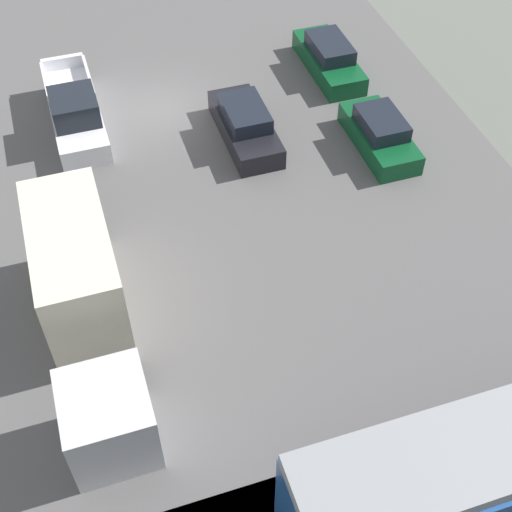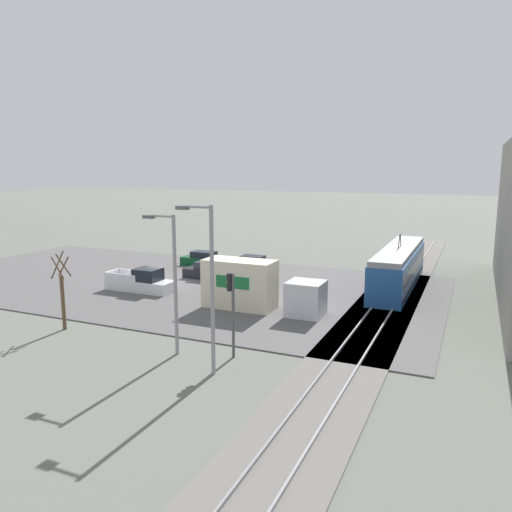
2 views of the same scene
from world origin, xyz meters
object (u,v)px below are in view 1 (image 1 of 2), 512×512
Objects in this scene: box_truck at (84,303)px; sedan_car_1 at (245,125)px; sedan_car_0 at (329,59)px; pickup_truck at (75,111)px; sedan_car_2 at (380,134)px.

sedan_car_1 is at bearing -133.49° from box_truck.
box_truck reaches higher than sedan_car_0.
box_truck reaches higher than pickup_truck.
sedan_car_0 is (-12.41, -11.26, -0.99)m from box_truck.
sedan_car_1 is at bearing -24.01° from sedan_car_2.
sedan_car_1 is (-6.30, 2.85, -0.10)m from pickup_truck.
box_truck reaches higher than sedan_car_1.
box_truck is 16.79m from sedan_car_0.
pickup_truck is at bearing -96.17° from box_truck.
pickup_truck is 1.26× the size of sedan_car_1.
box_truck is 10.87m from sedan_car_1.
sedan_car_2 is (-4.85, 2.16, -0.02)m from sedan_car_1.
box_truck is 13.60m from sedan_car_2.
pickup_truck reaches higher than sedan_car_0.
pickup_truck is (-1.16, -10.71, -0.88)m from box_truck.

